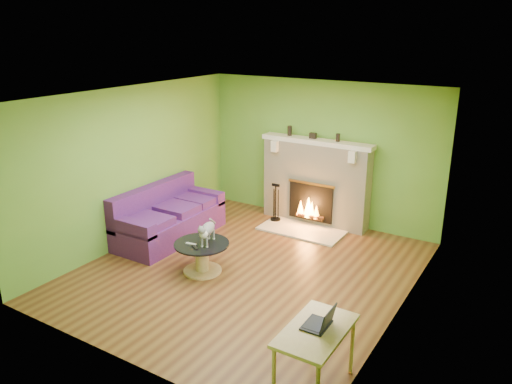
# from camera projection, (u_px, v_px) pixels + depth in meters

# --- Properties ---
(floor) EXTENTS (5.00, 5.00, 0.00)m
(floor) POSITION_uv_depth(u_px,v_px,m) (248.00, 270.00, 7.49)
(floor) COLOR #512D17
(floor) RESTS_ON ground
(ceiling) EXTENTS (5.00, 5.00, 0.00)m
(ceiling) POSITION_uv_depth(u_px,v_px,m) (247.00, 96.00, 6.67)
(ceiling) COLOR white
(ceiling) RESTS_ON wall_back
(wall_back) EXTENTS (5.00, 0.00, 5.00)m
(wall_back) POSITION_uv_depth(u_px,v_px,m) (321.00, 152.00, 9.10)
(wall_back) COLOR #5B8F2F
(wall_back) RESTS_ON floor
(wall_front) EXTENTS (5.00, 0.00, 5.00)m
(wall_front) POSITION_uv_depth(u_px,v_px,m) (115.00, 253.00, 5.06)
(wall_front) COLOR #5B8F2F
(wall_front) RESTS_ON floor
(wall_left) EXTENTS (0.00, 5.00, 5.00)m
(wall_left) POSITION_uv_depth(u_px,v_px,m) (132.00, 166.00, 8.20)
(wall_left) COLOR #5B8F2F
(wall_left) RESTS_ON floor
(wall_right) EXTENTS (0.00, 5.00, 5.00)m
(wall_right) POSITION_uv_depth(u_px,v_px,m) (406.00, 219.00, 5.96)
(wall_right) COLOR #5B8F2F
(wall_right) RESTS_ON floor
(window_frame) EXTENTS (0.00, 1.20, 1.20)m
(window_frame) POSITION_uv_depth(u_px,v_px,m) (382.00, 223.00, 5.16)
(window_frame) COLOR silver
(window_frame) RESTS_ON wall_right
(window_pane) EXTENTS (0.00, 1.06, 1.06)m
(window_pane) POSITION_uv_depth(u_px,v_px,m) (382.00, 223.00, 5.16)
(window_pane) COLOR white
(window_pane) RESTS_ON wall_right
(fireplace) EXTENTS (2.10, 0.46, 1.58)m
(fireplace) POSITION_uv_depth(u_px,v_px,m) (316.00, 182.00, 9.12)
(fireplace) COLOR beige
(fireplace) RESTS_ON floor
(hearth) EXTENTS (1.50, 0.75, 0.03)m
(hearth) POSITION_uv_depth(u_px,v_px,m) (302.00, 230.00, 8.94)
(hearth) COLOR beige
(hearth) RESTS_ON floor
(mantel) EXTENTS (2.10, 0.28, 0.08)m
(mantel) POSITION_uv_depth(u_px,v_px,m) (317.00, 142.00, 8.86)
(mantel) COLOR beige
(mantel) RESTS_ON fireplace
(sofa) EXTENTS (0.91, 2.01, 0.90)m
(sofa) POSITION_uv_depth(u_px,v_px,m) (168.00, 218.00, 8.58)
(sofa) COLOR #41195F
(sofa) RESTS_ON floor
(coffee_table) EXTENTS (0.82, 0.82, 0.46)m
(coffee_table) POSITION_uv_depth(u_px,v_px,m) (202.00, 255.00, 7.38)
(coffee_table) COLOR #D7B474
(coffee_table) RESTS_ON floor
(desk) EXTENTS (0.55, 0.94, 0.70)m
(desk) POSITION_uv_depth(u_px,v_px,m) (316.00, 336.00, 4.86)
(desk) COLOR #D7B474
(desk) RESTS_ON floor
(cat) EXTENTS (0.38, 0.63, 0.37)m
(cat) POSITION_uv_depth(u_px,v_px,m) (208.00, 231.00, 7.26)
(cat) COLOR slate
(cat) RESTS_ON coffee_table
(remote_silver) EXTENTS (0.17, 0.07, 0.02)m
(remote_silver) POSITION_uv_depth(u_px,v_px,m) (191.00, 244.00, 7.27)
(remote_silver) COLOR #969699
(remote_silver) RESTS_ON coffee_table
(remote_black) EXTENTS (0.16, 0.11, 0.02)m
(remote_black) POSITION_uv_depth(u_px,v_px,m) (195.00, 247.00, 7.16)
(remote_black) COLOR black
(remote_black) RESTS_ON coffee_table
(laptop) EXTENTS (0.27, 0.31, 0.23)m
(laptop) POSITION_uv_depth(u_px,v_px,m) (317.00, 316.00, 4.85)
(laptop) COLOR black
(laptop) RESTS_ON desk
(fire_tools) EXTENTS (0.19, 0.19, 0.71)m
(fire_tools) POSITION_uv_depth(u_px,v_px,m) (276.00, 202.00, 9.26)
(fire_tools) COLOR black
(fire_tools) RESTS_ON hearth
(mantel_vase_left) EXTENTS (0.08, 0.08, 0.18)m
(mantel_vase_left) POSITION_uv_depth(u_px,v_px,m) (290.00, 131.00, 9.12)
(mantel_vase_left) COLOR black
(mantel_vase_left) RESTS_ON mantel
(mantel_vase_right) EXTENTS (0.07, 0.07, 0.14)m
(mantel_vase_right) POSITION_uv_depth(u_px,v_px,m) (338.00, 138.00, 8.65)
(mantel_vase_right) COLOR black
(mantel_vase_right) RESTS_ON mantel
(mantel_box) EXTENTS (0.12, 0.08, 0.10)m
(mantel_box) POSITION_uv_depth(u_px,v_px,m) (313.00, 136.00, 8.90)
(mantel_box) COLOR black
(mantel_box) RESTS_ON mantel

